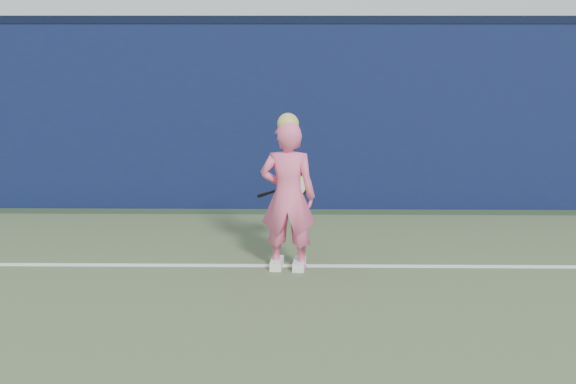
{
  "coord_description": "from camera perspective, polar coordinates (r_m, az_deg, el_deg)",
  "views": [
    {
      "loc": [
        0.69,
        -3.3,
        2.68
      ],
      "look_at": [
        0.6,
        3.95,
        0.84
      ],
      "focal_mm": 45.0,
      "sensor_mm": 36.0,
      "label": 1
    }
  ],
  "objects": [
    {
      "name": "player",
      "position": [
        7.49,
        0.0,
        -0.3
      ],
      "size": [
        0.61,
        0.44,
        1.67
      ],
      "rotation": [
        0.0,
        0.0,
        3.04
      ],
      "color": "#F55F8E",
      "rests_on": "ground"
    },
    {
      "name": "wall_cap",
      "position": [
        9.82,
        -3.42,
        13.45
      ],
      "size": [
        24.0,
        0.42,
        0.1
      ],
      "primitive_type": "cube",
      "color": "black",
      "rests_on": "backstop_wall"
    },
    {
      "name": "backstop_wall",
      "position": [
        9.93,
        -3.31,
        5.93
      ],
      "size": [
        24.0,
        0.4,
        2.5
      ],
      "primitive_type": "cube",
      "color": "#0C1B37",
      "rests_on": "ground"
    },
    {
      "name": "racket",
      "position": [
        7.95,
        0.38,
        0.46
      ],
      "size": [
        0.58,
        0.17,
        0.31
      ],
      "rotation": [
        0.0,
        0.0,
        0.07
      ],
      "color": "black",
      "rests_on": "ground"
    }
  ]
}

